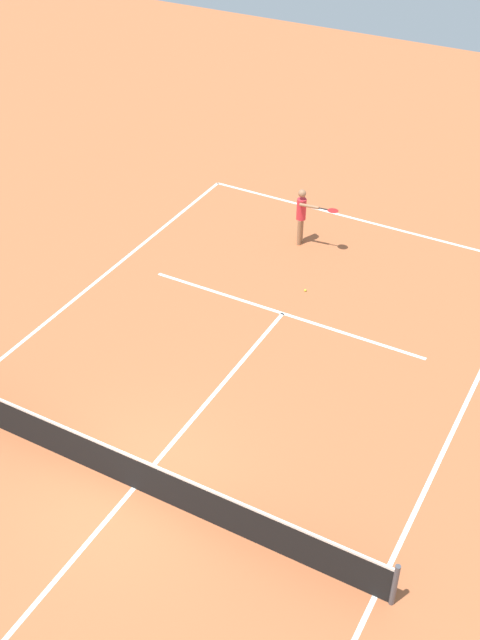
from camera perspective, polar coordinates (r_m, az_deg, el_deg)
name	(u,v)px	position (r m, az deg, el deg)	size (l,w,h in m)	color
ground_plane	(134,488)	(16.81, -7.56, -11.79)	(60.00, 60.00, 0.00)	#B76038
court_lines	(134,488)	(16.80, -7.56, -11.79)	(10.58, 25.01, 0.01)	white
tennis_net	(132,471)	(16.44, -7.70, -10.65)	(11.18, 0.10, 1.07)	#4C4C51
player_serving	(303,212)	(23.58, 4.51, 7.69)	(1.33, 0.46, 1.78)	#9E704C
tennis_ball	(305,290)	(21.99, 4.69, 2.13)	(0.07, 0.07, 0.07)	#CCE033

